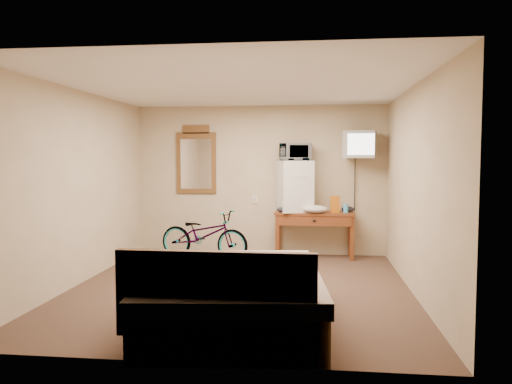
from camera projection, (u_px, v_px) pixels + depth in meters
room at (240, 189)px, 6.15m from camera, size 4.60×4.64×2.50m
desk at (314, 220)px, 8.08m from camera, size 1.29×0.51×0.75m
mini_fridge at (295, 186)px, 8.13m from camera, size 0.63×0.62×0.83m
microwave at (295, 152)px, 8.09m from camera, size 0.54×0.39×0.29m
snack_bag at (335, 204)px, 8.00m from camera, size 0.15×0.12×0.27m
blue_cup at (346, 208)px, 8.00m from camera, size 0.08×0.08×0.14m
cloth_cream at (315, 209)px, 7.94m from camera, size 0.40×0.31×0.12m
cloth_dark_a at (285, 210)px, 8.01m from camera, size 0.25×0.19×0.10m
cloth_dark_b at (348, 209)px, 8.08m from camera, size 0.21×0.17×0.09m
crt_television at (360, 145)px, 7.93m from camera, size 0.56×0.62×0.43m
wall_mirror at (196, 160)px, 8.51m from camera, size 0.68×0.04×1.16m
bicycle at (204, 235)px, 7.98m from camera, size 1.60×0.89×0.80m
bed at (233, 296)px, 4.85m from camera, size 1.87×2.35×0.90m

